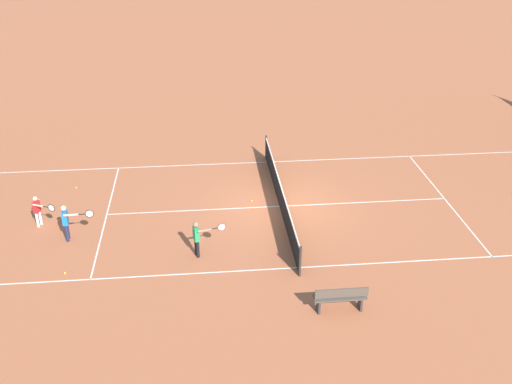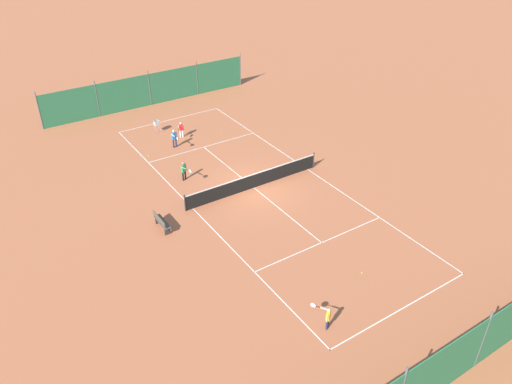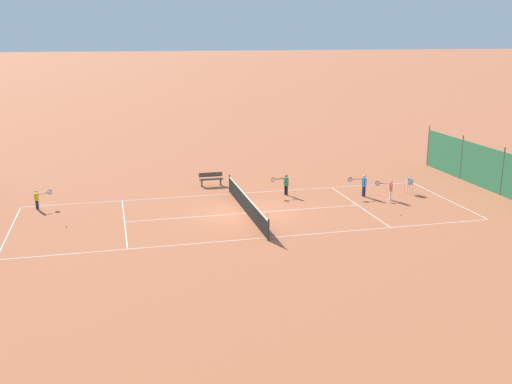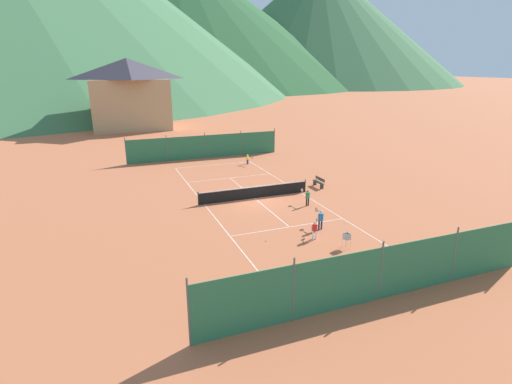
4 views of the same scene
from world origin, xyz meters
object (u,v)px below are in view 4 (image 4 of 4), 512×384
Objects in this scene: player_near_service at (315,228)px; tennis_ball_far_corner at (220,171)px; player_far_baseline at (320,218)px; ball_hopper at (347,237)px; courtside_bench at (319,182)px; player_far_service at (307,196)px; tennis_ball_mid_court at (266,241)px; tennis_ball_service_box at (345,223)px; tennis_ball_by_net_right at (253,202)px; player_near_baseline at (248,158)px; alpine_chalet at (129,93)px; tennis_net at (254,192)px.

player_near_service is 17.51× the size of tennis_ball_far_corner.
player_far_baseline reaches higher than player_near_service.
courtside_bench is at bearing 67.52° from ball_hopper.
player_far_service is 7.46m from ball_hopper.
tennis_ball_mid_court is 1.00× the size of tennis_ball_service_box.
tennis_ball_by_net_right is (-4.20, 6.21, 0.00)m from tennis_ball_service_box.
player_near_baseline is 0.08× the size of alpine_chalet.
tennis_ball_service_box is at bearing -76.87° from tennis_ball_far_corner.
tennis_ball_far_corner is (-0.11, 9.24, -0.47)m from tennis_net.
player_far_service is 12.75m from tennis_ball_far_corner.
player_near_service reaches higher than tennis_ball_service_box.
player_near_service is 0.88× the size of player_far_baseline.
alpine_chalet reaches higher than tennis_ball_service_box.
ball_hopper is at bearing -32.46° from tennis_ball_mid_court.
tennis_net is 10.31× the size of ball_hopper.
player_near_baseline is (3.48, 10.90, 0.14)m from tennis_net.
ball_hopper is (1.09, -1.79, -0.02)m from player_near_service.
tennis_ball_by_net_right is 0.01× the size of alpine_chalet.
player_far_baseline is 2.97m from ball_hopper.
player_far_service is 5.11m from courtside_bench.
player_far_baseline reaches higher than courtside_bench.
tennis_ball_service_box is at bearing -81.14° from player_far_service.
alpine_chalet is at bearing 107.11° from player_near_baseline.
tennis_net is 6.40m from courtside_bench.
tennis_net is 6.12× the size of courtside_bench.
tennis_ball_mid_court is 49.49m from alpine_chalet.
ball_hopper is at bearing -112.48° from courtside_bench.
player_near_service is at bearing -155.94° from tennis_ball_service_box.
tennis_ball_by_net_right is at bearing -92.04° from tennis_ball_far_corner.
tennis_net is at bearing 94.01° from player_near_service.
player_near_baseline reaches higher than tennis_ball_mid_court.
tennis_net is 139.09× the size of tennis_ball_far_corner.
tennis_ball_by_net_right is (1.81, 6.85, 0.00)m from tennis_ball_mid_court.
tennis_ball_by_net_right is 0.07× the size of ball_hopper.
tennis_net is 8.47× the size of player_near_baseline.
tennis_net is 8.14m from tennis_ball_service_box.
player_near_baseline is at bearing 24.74° from tennis_ball_far_corner.
tennis_ball_mid_court is at bearing -106.21° from tennis_net.
alpine_chalet reaches higher than player_near_service.
ball_hopper is 0.59× the size of courtside_bench.
player_near_baseline reaches higher than tennis_ball_far_corner.
courtside_bench is at bearing -73.20° from alpine_chalet.
tennis_net is at bearing 73.79° from tennis_ball_mid_court.
player_far_baseline reaches higher than tennis_ball_by_net_right.
tennis_ball_mid_court is at bearing 147.54° from ball_hopper.
player_near_baseline is 4.01m from tennis_ball_far_corner.
tennis_ball_mid_court is 1.00× the size of tennis_ball_by_net_right.
tennis_ball_mid_court is 0.01× the size of alpine_chalet.
tennis_net is at bearing -172.45° from courtside_bench.
tennis_ball_far_corner is at bearing 90.70° from tennis_net.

